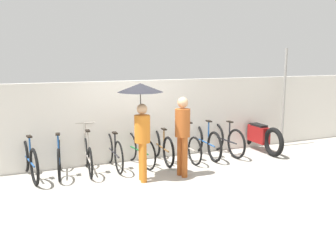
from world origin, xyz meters
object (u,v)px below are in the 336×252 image
object	(u,v)px
parked_bicycle_3	(114,152)
motorcycle	(258,136)
parked_bicycle_5	(162,147)
parked_bicycle_4	(138,149)
parked_bicycle_0	(29,160)
pedestrian_leading	(141,106)
pedestrian_center	(182,130)
parked_bicycle_7	(205,142)
parked_bicycle_1	(59,158)
parked_bicycle_2	(88,156)
parked_bicycle_8	(226,140)
parked_bicycle_6	(186,146)

from	to	relation	value
parked_bicycle_3	motorcycle	bearing A→B (deg)	-88.08
parked_bicycle_5	motorcycle	xyz separation A→B (m)	(2.86, -0.07, 0.04)
parked_bicycle_5	parked_bicycle_4	bearing A→B (deg)	97.64
parked_bicycle_3	parked_bicycle_0	bearing A→B (deg)	91.87
pedestrian_leading	pedestrian_center	bearing A→B (deg)	0.14
parked_bicycle_5	parked_bicycle_7	xyz separation A→B (m)	(1.22, -0.00, 0.01)
parked_bicycle_1	parked_bicycle_7	distance (m)	3.66
parked_bicycle_2	pedestrian_leading	xyz separation A→B (m)	(0.91, -0.99, 1.19)
parked_bicycle_3	parked_bicycle_5	distance (m)	1.22
parked_bicycle_5	parked_bicycle_1	bearing A→B (deg)	95.69
parked_bicycle_0	motorcycle	xyz separation A→B (m)	(5.90, -0.06, 0.02)
parked_bicycle_5	parked_bicycle_8	size ratio (longest dim) A/B	1.01
parked_bicycle_1	parked_bicycle_7	bearing A→B (deg)	-80.43
parked_bicycle_3	pedestrian_center	world-z (taller)	pedestrian_center
parked_bicycle_2	motorcycle	size ratio (longest dim) A/B	0.78
parked_bicycle_4	parked_bicycle_1	bearing A→B (deg)	83.31
parked_bicycle_0	pedestrian_leading	distance (m)	2.66
parked_bicycle_8	motorcycle	size ratio (longest dim) A/B	0.83
parked_bicycle_2	motorcycle	distance (m)	4.68
parked_bicycle_2	parked_bicycle_7	bearing A→B (deg)	-81.68
pedestrian_leading	parked_bicycle_1	bearing A→B (deg)	153.69
parked_bicycle_3	pedestrian_center	xyz separation A→B (m)	(1.18, -1.19, 0.62)
parked_bicycle_0	pedestrian_center	bearing A→B (deg)	-117.89
parked_bicycle_0	pedestrian_center	size ratio (longest dim) A/B	1.06
parked_bicycle_7	pedestrian_center	distance (m)	1.86
parked_bicycle_1	pedestrian_leading	size ratio (longest dim) A/B	0.81
parked_bicycle_6	parked_bicycle_4	bearing A→B (deg)	87.88
parked_bicycle_4	parked_bicycle_5	distance (m)	0.61
parked_bicycle_1	motorcycle	size ratio (longest dim) A/B	0.78
parked_bicycle_2	pedestrian_center	bearing A→B (deg)	-115.56
parked_bicycle_1	parked_bicycle_8	world-z (taller)	parked_bicycle_1
motorcycle	parked_bicycle_0	bearing A→B (deg)	92.13
parked_bicycle_5	parked_bicycle_7	world-z (taller)	parked_bicycle_7
parked_bicycle_6	parked_bicycle_8	bearing A→B (deg)	-85.54
parked_bicycle_0	parked_bicycle_5	xyz separation A→B (m)	(3.05, 0.01, -0.02)
parked_bicycle_0	parked_bicycle_3	world-z (taller)	parked_bicycle_0
parked_bicycle_8	parked_bicycle_1	bearing A→B (deg)	89.56
parked_bicycle_8	pedestrian_leading	bearing A→B (deg)	110.68
parked_bicycle_3	parked_bicycle_7	distance (m)	2.44
parked_bicycle_1	pedestrian_leading	distance (m)	2.20
parked_bicycle_0	parked_bicycle_1	bearing A→B (deg)	-98.37
parked_bicycle_3	parked_bicycle_5	xyz separation A→B (m)	(1.22, 0.03, -0.01)
parked_bicycle_5	parked_bicycle_0	bearing A→B (deg)	95.04
parked_bicycle_6	pedestrian_center	size ratio (longest dim) A/B	0.98
parked_bicycle_1	parked_bicycle_5	bearing A→B (deg)	-80.05
parked_bicycle_4	parked_bicycle_8	size ratio (longest dim) A/B	0.96
parked_bicycle_5	pedestrian_leading	distance (m)	1.85
parked_bicycle_0	parked_bicycle_4	distance (m)	2.44
pedestrian_leading	parked_bicycle_0	bearing A→B (deg)	161.58
parked_bicycle_3	pedestrian_leading	size ratio (longest dim) A/B	0.84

